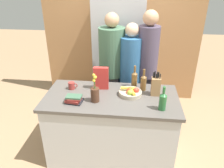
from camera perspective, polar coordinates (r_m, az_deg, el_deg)
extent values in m
plane|color=#A37F5B|center=(3.17, -0.20, -17.22)|extent=(14.00, 14.00, 0.00)
cube|color=silver|center=(2.89, -0.21, -11.21)|extent=(1.55, 0.75, 0.84)
cube|color=#56514C|center=(2.64, -0.23, -3.66)|extent=(1.62, 0.78, 0.04)
cube|color=#AD7A4C|center=(4.05, 2.47, 13.88)|extent=(2.82, 0.12, 2.60)
cube|color=#B7B7BC|center=(3.80, 1.78, 7.39)|extent=(0.81, 0.60, 1.88)
cylinder|color=#B7B7BC|center=(3.48, 0.37, 7.19)|extent=(0.02, 0.02, 1.03)
cylinder|color=tan|center=(2.67, 4.77, -2.38)|extent=(0.28, 0.28, 0.05)
torus|color=tan|center=(2.66, 4.78, -1.95)|extent=(0.28, 0.28, 0.02)
sphere|color=red|center=(2.62, 4.41, -2.24)|extent=(0.07, 0.07, 0.07)
sphere|color=red|center=(2.66, 6.29, -1.69)|extent=(0.08, 0.08, 0.08)
sphere|color=#99B233|center=(2.60, 4.79, -2.32)|extent=(0.07, 0.07, 0.07)
sphere|color=#C64C23|center=(2.65, 4.66, -1.55)|extent=(0.07, 0.07, 0.07)
cylinder|color=yellow|center=(2.62, 5.29, -1.94)|extent=(0.09, 0.18, 0.03)
cylinder|color=yellow|center=(2.66, 4.23, -1.08)|extent=(0.18, 0.04, 0.03)
cube|color=#A87A4C|center=(2.67, 11.35, -0.65)|extent=(0.11, 0.09, 0.22)
cylinder|color=black|center=(2.62, 10.80, 2.24)|extent=(0.01, 0.01, 0.08)
cylinder|color=black|center=(2.62, 11.12, 2.39)|extent=(0.01, 0.01, 0.09)
cylinder|color=black|center=(2.60, 11.46, 1.95)|extent=(0.01, 0.01, 0.07)
cylinder|color=black|center=(2.61, 11.80, 2.22)|extent=(0.01, 0.01, 0.09)
cylinder|color=black|center=(2.62, 12.09, 2.19)|extent=(0.01, 0.01, 0.08)
cylinder|color=black|center=(2.61, 12.45, 1.86)|extent=(0.01, 0.01, 0.07)
cylinder|color=#4C2D1E|center=(2.51, -4.46, -2.83)|extent=(0.10, 0.10, 0.17)
cylinder|color=#477538|center=(2.43, -4.46, 0.29)|extent=(0.01, 0.01, 0.14)
sphere|color=gold|center=(2.40, -4.45, 1.76)|extent=(0.04, 0.04, 0.04)
cylinder|color=#477538|center=(2.45, -4.58, 0.16)|extent=(0.02, 0.01, 0.12)
sphere|color=gold|center=(2.42, -4.64, 1.45)|extent=(0.03, 0.03, 0.03)
cylinder|color=#477538|center=(2.43, -4.68, 0.58)|extent=(0.01, 0.01, 0.16)
sphere|color=gold|center=(2.40, -4.80, 2.35)|extent=(0.03, 0.03, 0.03)
cylinder|color=#477538|center=(2.44, -4.65, -0.15)|extent=(0.02, 0.01, 0.10)
sphere|color=gold|center=(2.41, -4.75, 0.90)|extent=(0.03, 0.03, 0.03)
cube|color=red|center=(2.75, -2.88, 1.51)|extent=(0.19, 0.07, 0.29)
cylinder|color=#99332D|center=(2.83, -10.53, -0.41)|extent=(0.08, 0.08, 0.09)
torus|color=#99332D|center=(2.82, -9.63, -0.39)|extent=(0.06, 0.02, 0.06)
cube|color=#232328|center=(2.55, -9.78, -4.50)|extent=(0.20, 0.17, 0.02)
cube|color=maroon|center=(2.54, -10.09, -4.17)|extent=(0.18, 0.15, 0.03)
cube|color=maroon|center=(2.53, -9.79, -3.66)|extent=(0.16, 0.14, 0.02)
cube|color=#3D6047|center=(2.52, -9.93, -3.27)|extent=(0.17, 0.11, 0.02)
cylinder|color=brown|center=(2.77, 8.18, 0.09)|extent=(0.07, 0.07, 0.17)
cone|color=brown|center=(2.73, 8.32, 2.05)|extent=(0.07, 0.07, 0.03)
cylinder|color=brown|center=(2.70, 8.40, 3.08)|extent=(0.03, 0.03, 0.07)
cylinder|color=brown|center=(2.83, 5.85, 0.90)|extent=(0.07, 0.07, 0.18)
cone|color=brown|center=(2.78, 5.95, 2.93)|extent=(0.07, 0.07, 0.04)
cylinder|color=brown|center=(2.76, 6.00, 3.99)|extent=(0.03, 0.03, 0.08)
cylinder|color=#286633|center=(2.41, 13.07, -4.76)|extent=(0.08, 0.08, 0.17)
cone|color=#286633|center=(2.36, 13.32, -2.64)|extent=(0.08, 0.08, 0.03)
cylinder|color=#286633|center=(2.34, 13.46, -1.51)|extent=(0.03, 0.03, 0.07)
cube|color=#383842|center=(3.51, -0.04, -3.68)|extent=(0.35, 0.30, 0.84)
cylinder|color=#42664C|center=(3.19, -0.04, 8.37)|extent=(0.38, 0.38, 0.70)
sphere|color=tan|center=(3.08, -0.04, 16.39)|extent=(0.20, 0.20, 0.20)
cube|color=#383842|center=(3.45, 4.51, -4.88)|extent=(0.29, 0.23, 0.78)
cylinder|color=#2D6093|center=(3.14, 4.97, 6.37)|extent=(0.32, 0.32, 0.65)
sphere|color=#DBAD89|center=(3.02, 5.29, 13.88)|extent=(0.19, 0.19, 0.19)
cube|color=#383842|center=(3.45, 8.43, -4.33)|extent=(0.27, 0.22, 0.87)
cylinder|color=#4C4256|center=(3.12, 9.40, 8.24)|extent=(0.29, 0.29, 0.72)
sphere|color=tan|center=(3.01, 10.08, 16.66)|extent=(0.21, 0.21, 0.21)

